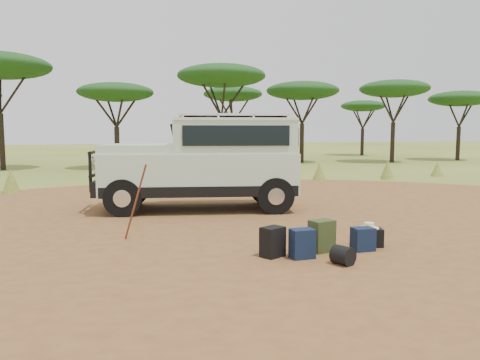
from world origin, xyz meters
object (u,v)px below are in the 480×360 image
object	(u,v)px
safari_vehicle	(206,164)
backpack_navy	(302,244)
backpack_black	(273,242)
walking_staff	(136,202)
duffel_navy	(363,239)
hard_case	(369,237)
backpack_olive	(322,236)

from	to	relation	value
safari_vehicle	backpack_navy	xyz separation A→B (m)	(0.37, -5.30, -0.98)
safari_vehicle	backpack_black	size ratio (longest dim) A/B	10.80
safari_vehicle	walking_staff	world-z (taller)	safari_vehicle
backpack_navy	duffel_navy	size ratio (longest dim) A/B	1.19
backpack_black	duffel_navy	size ratio (longest dim) A/B	1.23
backpack_navy	duffel_navy	bearing A→B (deg)	5.51
safari_vehicle	backpack_navy	size ratio (longest dim) A/B	11.13
walking_staff	hard_case	xyz separation A→B (m)	(4.04, -1.78, -0.57)
safari_vehicle	backpack_black	xyz separation A→B (m)	(-0.06, -5.06, -0.98)
duffel_navy	backpack_black	bearing A→B (deg)	178.99
duffel_navy	hard_case	distance (m)	0.38
backpack_olive	duffel_navy	distance (m)	0.75
backpack_black	backpack_olive	size ratio (longest dim) A/B	0.91
backpack_olive	backpack_navy	bearing A→B (deg)	-163.55
walking_staff	backpack_black	world-z (taller)	walking_staff
backpack_navy	backpack_olive	size ratio (longest dim) A/B	0.88
backpack_olive	hard_case	bearing A→B (deg)	-7.36
backpack_black	backpack_navy	xyz separation A→B (m)	(0.43, -0.23, -0.01)
walking_staff	safari_vehicle	bearing A→B (deg)	-1.26
backpack_black	hard_case	world-z (taller)	backpack_black
backpack_olive	hard_case	distance (m)	1.03
walking_staff	backpack_navy	size ratio (longest dim) A/B	3.11
backpack_black	hard_case	xyz separation A→B (m)	(1.96, 0.16, -0.09)
hard_case	backpack_olive	bearing A→B (deg)	-154.65
backpack_navy	backpack_olive	distance (m)	0.59
duffel_navy	backpack_olive	bearing A→B (deg)	170.50
safari_vehicle	backpack_navy	distance (m)	5.40
backpack_olive	safari_vehicle	bearing A→B (deg)	86.94
walking_staff	backpack_black	distance (m)	2.88
backpack_navy	hard_case	distance (m)	1.58
safari_vehicle	backpack_olive	bearing A→B (deg)	-68.00
safari_vehicle	backpack_olive	world-z (taller)	safari_vehicle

